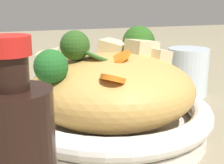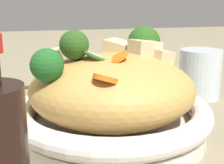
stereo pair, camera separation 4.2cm
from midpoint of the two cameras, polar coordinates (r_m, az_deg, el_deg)
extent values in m
plane|color=#80755B|center=(0.45, 2.74, -9.43)|extent=(3.00, 3.00, 0.00)
cylinder|color=white|center=(0.44, 2.75, -8.17)|extent=(0.25, 0.25, 0.02)
torus|color=white|center=(0.43, 2.79, -5.17)|extent=(0.26, 0.26, 0.03)
ellipsoid|color=tan|center=(0.42, 2.85, -1.22)|extent=(0.22, 0.22, 0.09)
torus|color=tan|center=(0.41, -0.02, 2.56)|extent=(0.07, 0.07, 0.01)
torus|color=#C58D48|center=(0.41, 1.80, 1.42)|extent=(0.08, 0.08, 0.03)
cone|color=#9CBE71|center=(0.37, -8.14, -0.05)|extent=(0.02, 0.02, 0.01)
sphere|color=#1F5D23|center=(0.37, -8.25, 2.93)|extent=(0.05, 0.05, 0.04)
cone|color=#9BB675|center=(0.40, -3.55, 3.40)|extent=(0.02, 0.02, 0.02)
sphere|color=#29511C|center=(0.40, -3.60, 6.48)|extent=(0.05, 0.05, 0.04)
cone|color=#99BE77|center=(0.49, 8.07, 3.96)|extent=(0.03, 0.03, 0.02)
sphere|color=#29561A|center=(0.49, 8.18, 6.93)|extent=(0.07, 0.07, 0.05)
cylinder|color=orange|center=(0.40, -7.15, 2.93)|extent=(0.02, 0.02, 0.02)
cylinder|color=orange|center=(0.47, -2.44, 4.89)|extent=(0.02, 0.02, 0.01)
cylinder|color=orange|center=(0.39, 4.48, 4.20)|extent=(0.03, 0.03, 0.02)
cylinder|color=orange|center=(0.34, 2.34, 0.52)|extent=(0.04, 0.04, 0.02)
cylinder|color=beige|center=(0.40, 0.07, 4.52)|extent=(0.03, 0.03, 0.02)
torus|color=#2F5921|center=(0.40, 0.07, 4.52)|extent=(0.04, 0.04, 0.02)
cylinder|color=beige|center=(0.51, 5.33, 4.32)|extent=(0.04, 0.04, 0.02)
torus|color=#29532C|center=(0.51, 5.33, 4.32)|extent=(0.05, 0.05, 0.02)
cube|color=beige|center=(0.43, -7.96, 3.72)|extent=(0.04, 0.04, 0.03)
cube|color=beige|center=(0.45, 11.57, 4.27)|extent=(0.03, 0.03, 0.02)
cube|color=beige|center=(0.48, 3.63, 5.67)|extent=(0.05, 0.05, 0.03)
cube|color=beige|center=(0.45, 8.44, 5.41)|extent=(0.05, 0.04, 0.03)
cylinder|color=black|center=(0.69, -15.42, -0.99)|extent=(0.21, 0.07, 0.01)
cylinder|color=black|center=(0.68, -15.20, -1.19)|extent=(0.21, 0.07, 0.01)
cylinder|color=silver|center=(0.63, 17.19, 1.41)|extent=(0.08, 0.08, 0.09)
camera|label=1|loc=(0.02, -87.14, 0.75)|focal=51.54mm
camera|label=2|loc=(0.02, 92.86, -0.75)|focal=51.54mm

